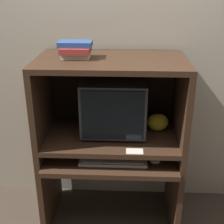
{
  "coord_description": "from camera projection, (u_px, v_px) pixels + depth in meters",
  "views": [
    {
      "loc": [
        0.1,
        -1.75,
        1.82
      ],
      "look_at": [
        0.0,
        0.29,
        0.93
      ],
      "focal_mm": 50.0,
      "sensor_mm": 36.0,
      "label": 1
    }
  ],
  "objects": [
    {
      "name": "wall_back",
      "position": [
        113.0,
        51.0,
        2.4
      ],
      "size": [
        6.0,
        0.06,
        2.6
      ],
      "color": "#B2A893",
      "rests_on": "ground_plane"
    },
    {
      "name": "desk_base",
      "position": [
        111.0,
        179.0,
        2.4
      ],
      "size": [
        1.02,
        0.63,
        0.63
      ],
      "color": "#382316",
      "rests_on": "ground_plane"
    },
    {
      "name": "desk_monitor_shelf",
      "position": [
        111.0,
        138.0,
        2.31
      ],
      "size": [
        1.02,
        0.58,
        0.13
      ],
      "color": "#382316",
      "rests_on": "desk_base"
    },
    {
      "name": "hutch_upper",
      "position": [
        112.0,
        83.0,
        2.18
      ],
      "size": [
        1.02,
        0.58,
        0.56
      ],
      "color": "#382316",
      "rests_on": "desk_monitor_shelf"
    },
    {
      "name": "crt_monitor",
      "position": [
        114.0,
        105.0,
        2.27
      ],
      "size": [
        0.46,
        0.42,
        0.41
      ],
      "color": "#333338",
      "rests_on": "desk_monitor_shelf"
    },
    {
      "name": "keyboard",
      "position": [
        113.0,
        160.0,
        2.19
      ],
      "size": [
        0.47,
        0.16,
        0.03
      ],
      "color": "beige",
      "rests_on": "desk_base"
    },
    {
      "name": "mouse",
      "position": [
        155.0,
        161.0,
        2.17
      ],
      "size": [
        0.07,
        0.05,
        0.03
      ],
      "color": "#B7B7B7",
      "rests_on": "desk_base"
    },
    {
      "name": "snack_bag",
      "position": [
        158.0,
        122.0,
        2.33
      ],
      "size": [
        0.16,
        0.12,
        0.13
      ],
      "color": "gold",
      "rests_on": "desk_monitor_shelf"
    },
    {
      "name": "book_stack",
      "position": [
        76.0,
        49.0,
        2.07
      ],
      "size": [
        0.22,
        0.17,
        0.11
      ],
      "color": "beige",
      "rests_on": "hutch_upper"
    },
    {
      "name": "paper_card",
      "position": [
        135.0,
        151.0,
        2.06
      ],
      "size": [
        0.11,
        0.07,
        0.0
      ],
      "color": "beige",
      "rests_on": "desk_monitor_shelf"
    }
  ]
}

